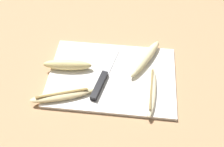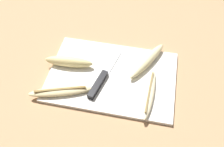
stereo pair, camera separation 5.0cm
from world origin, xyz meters
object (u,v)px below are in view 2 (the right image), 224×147
banana_bright_far (149,94)px  banana_golden_short (69,62)px  banana_soft_right (147,61)px  knife (100,81)px  banana_ripe_center (60,91)px

banana_bright_far → banana_golden_short: (-0.28, 0.07, 0.01)m
banana_golden_short → banana_soft_right: (0.26, 0.06, -0.00)m
knife → banana_soft_right: size_ratio=1.18×
knife → banana_bright_far: banana_bright_far is taller
banana_golden_short → banana_soft_right: banana_golden_short is taller
knife → banana_soft_right: bearing=51.5°
knife → banana_ripe_center: bearing=-135.8°
banana_golden_short → banana_ripe_center: (0.01, -0.12, -0.01)m
banana_bright_far → banana_golden_short: banana_golden_short is taller
knife → banana_bright_far: (0.16, -0.02, 0.00)m
knife → banana_soft_right: (0.14, 0.11, 0.01)m
knife → banana_ripe_center: size_ratio=1.10×
banana_soft_right → knife: bearing=-141.9°
banana_ripe_center → banana_golden_short: bearing=93.7°
banana_bright_far → banana_ripe_center: bearing=-170.3°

